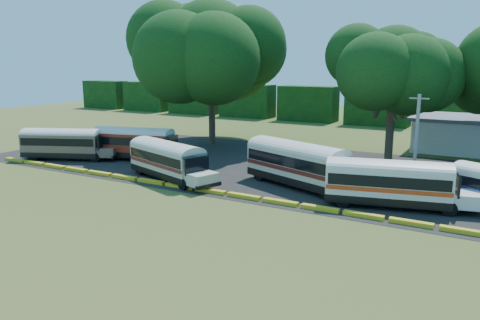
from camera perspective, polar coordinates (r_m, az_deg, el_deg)
The scene contains 12 objects.
ground at distance 35.16m, azimuth -2.43°, elevation -4.75°, with size 160.00×160.00×0.00m, color #344F1A.
asphalt_strip at distance 45.06m, azimuth 6.77°, elevation -1.10°, with size 64.00×24.00×0.02m, color black.
curb at distance 35.93m, azimuth -1.58°, elevation -4.13°, with size 53.70×0.45×0.30m.
treeline_backdrop at distance 78.92m, azimuth 16.45°, elevation 6.24°, with size 130.00×4.00×6.00m.
bus_beige at distance 52.16m, azimuth -20.60°, elevation 2.08°, with size 10.12×6.20×3.28m.
bus_red at distance 49.98m, azimuth -12.64°, elevation 2.24°, with size 10.64×5.05×3.40m.
bus_cream_west at distance 40.91m, azimuth -8.75°, elevation 0.21°, with size 10.41×5.64×3.34m.
bus_cream_east at distance 38.30m, azimuth 7.17°, elevation -0.22°, with size 11.49×6.65×3.70m.
bus_white_red at distance 34.36m, azimuth 17.91°, elevation -2.42°, with size 10.57×4.84×3.38m.
tree_west at distance 57.80m, azimuth -3.54°, elevation 13.58°, with size 15.37×15.37×17.47m.
tree_center at distance 49.27m, azimuth 18.29°, elevation 11.04°, with size 10.10×10.10×13.60m.
utility_pole at distance 42.97m, azimuth 20.70°, elevation 2.75°, with size 1.60×0.30×7.40m.
Camera 1 is at (17.92, -28.54, 10.02)m, focal length 35.00 mm.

